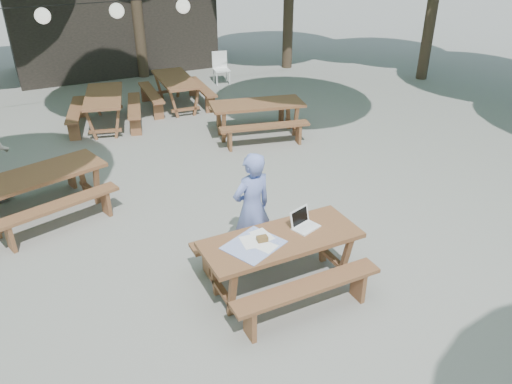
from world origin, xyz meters
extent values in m
plane|color=slate|center=(0.00, 0.00, 0.00)|extent=(80.00, 80.00, 0.00)
cube|color=black|center=(0.50, 10.50, 1.40)|extent=(6.00, 3.00, 2.80)
cube|color=brown|center=(-0.13, -1.72, 0.72)|extent=(2.00, 0.80, 0.06)
cube|color=brown|center=(-0.13, -2.37, 0.45)|extent=(1.90, 0.28, 0.05)
cube|color=brown|center=(-0.13, -1.07, 0.45)|extent=(1.90, 0.28, 0.05)
cube|color=brown|center=(-0.13, -1.72, 0.34)|extent=(1.70, 0.70, 0.69)
cube|color=brown|center=(-2.66, 1.54, 0.72)|extent=(2.14, 1.32, 0.06)
cube|color=brown|center=(-2.48, 0.92, 0.45)|extent=(1.90, 0.79, 0.05)
cube|color=brown|center=(-2.84, 2.17, 0.45)|extent=(1.90, 0.79, 0.05)
cube|color=brown|center=(-2.66, 1.54, 0.34)|extent=(1.83, 1.14, 0.69)
cube|color=brown|center=(1.95, 3.10, 0.72)|extent=(2.13, 1.21, 0.06)
cube|color=brown|center=(1.81, 2.46, 0.45)|extent=(1.92, 0.68, 0.05)
cube|color=brown|center=(2.09, 3.73, 0.45)|extent=(1.92, 0.68, 0.05)
cube|color=brown|center=(1.95, 3.10, 0.34)|extent=(1.81, 1.05, 0.69)
cube|color=brown|center=(-0.91, 5.17, 0.72)|extent=(1.26, 2.13, 0.06)
cube|color=brown|center=(-0.28, 5.01, 0.45)|extent=(0.73, 1.91, 0.05)
cube|color=brown|center=(-1.54, 5.32, 0.45)|extent=(0.73, 1.91, 0.05)
cube|color=brown|center=(-0.91, 5.17, 0.34)|extent=(1.09, 1.82, 0.69)
cube|color=brown|center=(1.00, 5.77, 0.72)|extent=(0.94, 2.05, 0.06)
cube|color=brown|center=(1.65, 5.72, 0.45)|extent=(0.41, 1.91, 0.05)
cube|color=brown|center=(0.35, 5.81, 0.45)|extent=(0.41, 1.91, 0.05)
cube|color=brown|center=(1.00, 5.77, 0.34)|extent=(0.82, 1.74, 0.69)
imported|color=#6B7BC3|center=(-0.18, -1.01, 0.81)|extent=(0.64, 0.47, 1.61)
cube|color=white|center=(2.85, 7.20, 0.40)|extent=(0.50, 0.50, 0.04)
cube|color=white|center=(2.88, 7.40, 0.66)|extent=(0.44, 0.11, 0.48)
cube|color=white|center=(2.85, 7.20, 0.19)|extent=(0.48, 0.48, 0.38)
cube|color=white|center=(0.26, -1.68, 0.76)|extent=(0.39, 0.32, 0.02)
cube|color=white|center=(0.22, -1.57, 0.88)|extent=(0.33, 0.16, 0.23)
cube|color=black|center=(0.22, -1.57, 0.88)|extent=(0.28, 0.13, 0.19)
cube|color=#3552B7|center=(-0.51, -1.72, 0.75)|extent=(0.82, 0.76, 0.01)
cube|color=white|center=(-0.41, -1.79, 0.76)|extent=(0.32, 0.36, 0.00)
cube|color=white|center=(-0.33, -1.59, 0.76)|extent=(0.24, 0.32, 0.00)
cube|color=white|center=(-0.52, -1.65, 0.76)|extent=(0.24, 0.32, 0.00)
cube|color=brown|center=(-0.38, -1.70, 0.80)|extent=(0.14, 0.10, 0.06)
cylinder|color=black|center=(0.50, 6.00, 2.60)|extent=(9.00, 0.02, 0.02)
sphere|color=white|center=(-1.80, 6.00, 2.40)|extent=(0.34, 0.34, 0.34)
sphere|color=white|center=(-0.20, 6.00, 2.40)|extent=(0.34, 0.34, 0.34)
sphere|color=white|center=(1.40, 6.00, 2.40)|extent=(0.34, 0.34, 0.34)
camera|label=1|loc=(-2.71, -6.19, 4.17)|focal=35.00mm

